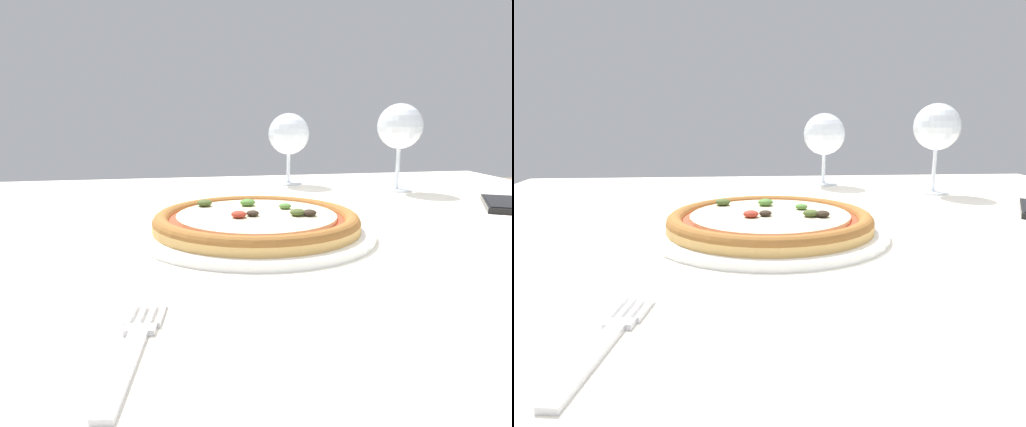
# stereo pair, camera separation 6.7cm
# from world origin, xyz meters

# --- Properties ---
(dining_table) EXTENTS (1.24, 1.18, 0.71)m
(dining_table) POSITION_xyz_m (0.00, 0.00, 0.63)
(dining_table) COLOR #997047
(dining_table) RESTS_ON ground_plane
(pizza_plate) EXTENTS (0.32, 0.32, 0.04)m
(pizza_plate) POSITION_xyz_m (-0.08, 0.00, 0.72)
(pizza_plate) COLOR white
(pizza_plate) RESTS_ON dining_table
(fork) EXTENTS (0.04, 0.17, 0.00)m
(fork) POSITION_xyz_m (-0.22, -0.30, 0.71)
(fork) COLOR silver
(fork) RESTS_ON dining_table
(wine_glass_far_left) EXTENTS (0.09, 0.09, 0.16)m
(wine_glass_far_left) POSITION_xyz_m (0.08, 0.45, 0.82)
(wine_glass_far_left) COLOR silver
(wine_glass_far_left) RESTS_ON dining_table
(wine_glass_far_right) EXTENTS (0.09, 0.09, 0.18)m
(wine_glass_far_right) POSITION_xyz_m (0.28, 0.32, 0.84)
(wine_glass_far_right) COLOR silver
(wine_glass_far_right) RESTS_ON dining_table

